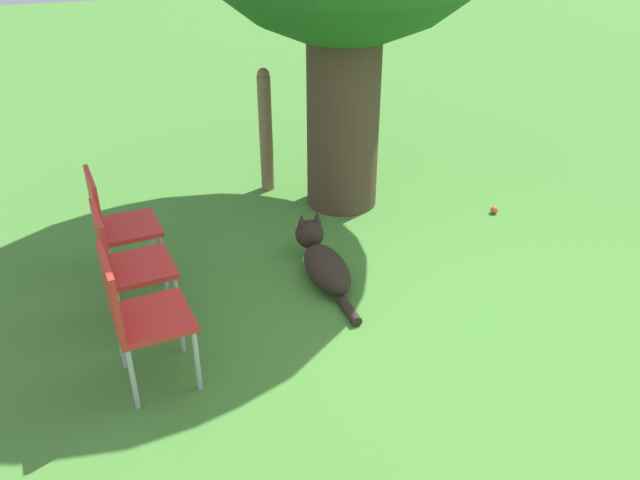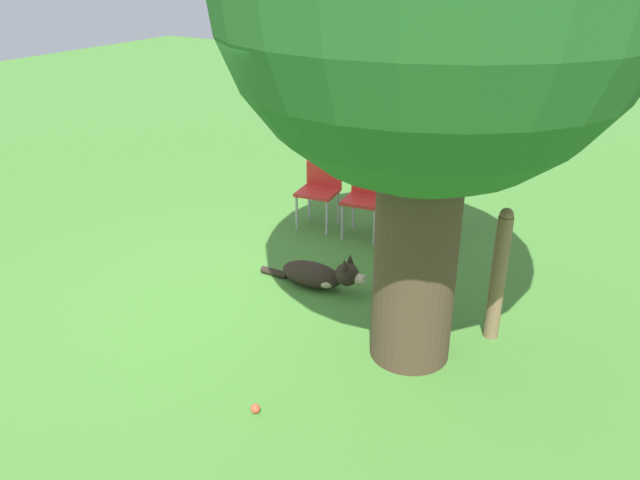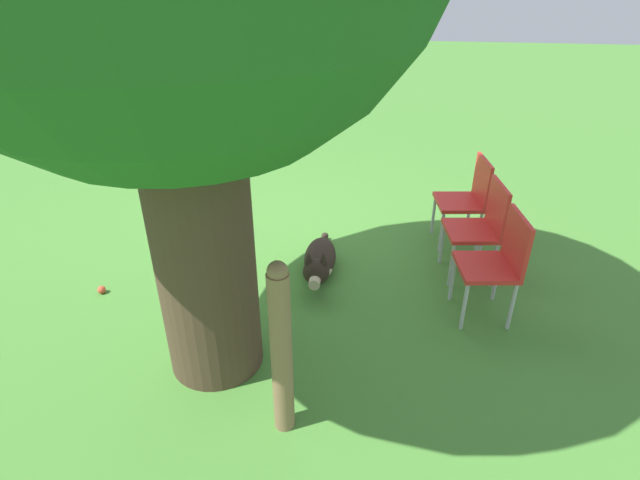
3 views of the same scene
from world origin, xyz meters
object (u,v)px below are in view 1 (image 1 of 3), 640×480
Objects in this scene: red_chair_1 at (125,260)px; tennis_ball at (494,210)px; dog at (323,261)px; fence_post at (266,130)px; red_chair_2 at (115,221)px; red_chair_0 at (137,311)px.

red_chair_1 is 3.30m from tennis_ball.
dog is at bearing -163.69° from tennis_ball.
fence_post is at bearing 46.46° from red_chair_1.
fence_post is 1.92m from red_chair_2.
dog is at bearing 0.61° from red_chair_1.
red_chair_1 is at bearing 86.26° from red_chair_0.
fence_post is (-0.01, 1.68, 0.45)m from dog.
tennis_ball is at bearing -32.53° from fence_post.
red_chair_0 is at bearing -93.74° from red_chair_2.
dog is 0.97× the size of fence_post.
red_chair_2 is (-0.04, 0.58, 0.00)m from red_chair_1.
red_chair_1 reaches higher than dog.
red_chair_0 is at bearing 117.75° from dog.
red_chair_0 is 3.44m from tennis_ball.
red_chair_0 reaches higher than tennis_ball.
red_chair_0 and red_chair_2 have the same top height.
red_chair_2 is (-0.08, 1.17, 0.00)m from red_chair_0.
red_chair_0 is 1.17m from red_chair_2.
red_chair_2 reaches higher than tennis_ball.
tennis_ball is at bearing -4.98° from red_chair_2.
dog is 1.52m from red_chair_2.
red_chair_2 is 3.26m from tennis_ball.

